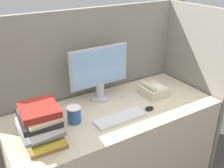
{
  "coord_description": "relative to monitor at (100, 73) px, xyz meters",
  "views": [
    {
      "loc": [
        -0.91,
        -1.1,
        1.77
      ],
      "look_at": [
        0.0,
        0.38,
        0.95
      ],
      "focal_mm": 42.0,
      "sensor_mm": 36.0,
      "label": 1
    }
  ],
  "objects": [
    {
      "name": "cubicle_panel_rear",
      "position": [
        -0.0,
        0.16,
        -0.24
      ],
      "size": [
        2.0,
        0.04,
        1.45
      ],
      "color": "gray",
      "rests_on": "ground_plane"
    },
    {
      "name": "cubicle_panel_right",
      "position": [
        0.84,
        -0.19,
        -0.24
      ],
      "size": [
        0.04,
        0.75,
        1.45
      ],
      "color": "gray",
      "rests_on": "ground_plane"
    },
    {
      "name": "desk",
      "position": [
        -0.0,
        -0.22,
        -0.59
      ],
      "size": [
        1.6,
        0.69,
        0.75
      ],
      "color": "beige",
      "rests_on": "ground_plane"
    },
    {
      "name": "monitor",
      "position": [
        0.0,
        0.0,
        0.0
      ],
      "size": [
        0.5,
        0.17,
        0.43
      ],
      "color": "#B7B7BC",
      "rests_on": "desk"
    },
    {
      "name": "keyboard",
      "position": [
        -0.03,
        -0.36,
        -0.21
      ],
      "size": [
        0.39,
        0.12,
        0.02
      ],
      "color": "silver",
      "rests_on": "desk"
    },
    {
      "name": "mouse",
      "position": [
        0.22,
        -0.36,
        -0.21
      ],
      "size": [
        0.07,
        0.05,
        0.02
      ],
      "color": "black",
      "rests_on": "desk"
    },
    {
      "name": "coffee_cup",
      "position": [
        -0.33,
        -0.22,
        -0.16
      ],
      "size": [
        0.1,
        0.1,
        0.12
      ],
      "color": "#335999",
      "rests_on": "desk"
    },
    {
      "name": "book_stack",
      "position": [
        -0.59,
        -0.31,
        -0.1
      ],
      "size": [
        0.26,
        0.3,
        0.25
      ],
      "color": "olive",
      "rests_on": "desk"
    },
    {
      "name": "desk_telephone",
      "position": [
        0.4,
        -0.18,
        -0.18
      ],
      "size": [
        0.19,
        0.21,
        0.11
      ],
      "color": "beige",
      "rests_on": "desk"
    }
  ]
}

